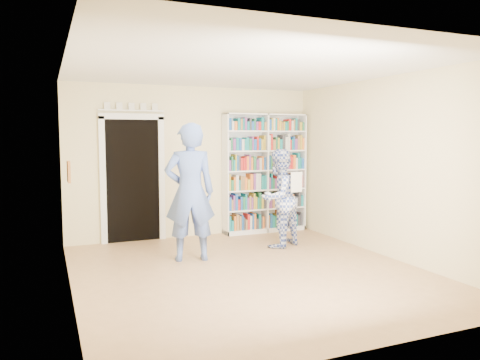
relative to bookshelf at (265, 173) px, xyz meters
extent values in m
plane|color=#A3784F|center=(-1.35, -2.34, -1.13)|extent=(5.00, 5.00, 0.00)
plane|color=white|center=(-1.35, -2.34, 1.57)|extent=(5.00, 5.00, 0.00)
plane|color=beige|center=(-1.35, 0.16, 0.22)|extent=(4.50, 0.00, 4.50)
plane|color=beige|center=(-3.60, -2.34, 0.22)|extent=(0.00, 5.00, 5.00)
plane|color=beige|center=(0.90, -2.34, 0.22)|extent=(0.00, 5.00, 5.00)
cube|color=white|center=(0.00, 0.00, -0.01)|extent=(1.62, 0.30, 2.23)
cube|color=white|center=(0.00, 0.00, -0.01)|extent=(0.03, 0.30, 2.23)
cube|color=black|center=(-2.45, 0.14, -0.08)|extent=(0.90, 0.03, 2.10)
cube|color=white|center=(-2.95, 0.12, -0.08)|extent=(0.10, 0.06, 2.20)
cube|color=white|center=(-1.95, 0.12, -0.08)|extent=(0.10, 0.06, 2.20)
cube|color=white|center=(-2.45, 0.12, 1.02)|extent=(1.10, 0.06, 0.10)
cube|color=white|center=(-2.45, 0.12, 1.12)|extent=(1.10, 0.08, 0.02)
cube|color=brown|center=(-3.58, -2.14, 0.27)|extent=(0.03, 0.25, 0.25)
imported|color=#5571BE|center=(-1.90, -1.44, -0.12)|extent=(0.80, 0.60, 2.01)
imported|color=#34499F|center=(-0.32, -1.19, -0.32)|extent=(0.97, 0.89, 1.61)
cube|color=white|center=(-0.14, -1.46, -0.04)|extent=(0.23, 0.05, 0.32)
camera|label=1|loc=(-3.83, -7.95, 0.68)|focal=35.00mm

